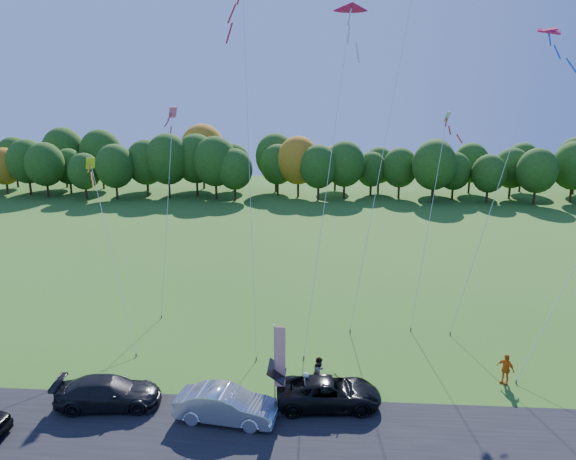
# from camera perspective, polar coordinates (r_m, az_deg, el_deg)

# --- Properties ---
(ground) EXTENTS (160.00, 160.00, 0.00)m
(ground) POSITION_cam_1_polar(r_m,az_deg,el_deg) (28.01, -0.85, -17.10)
(ground) COLOR #2E5917
(asphalt_strip) EXTENTS (90.00, 6.00, 0.01)m
(asphalt_strip) POSITION_cam_1_polar(r_m,az_deg,el_deg) (24.67, -1.65, -21.87)
(asphalt_strip) COLOR black
(asphalt_strip) RESTS_ON ground
(tree_line) EXTENTS (116.00, 12.00, 10.00)m
(tree_line) POSITION_cam_1_polar(r_m,az_deg,el_deg) (80.25, 2.32, 3.55)
(tree_line) COLOR #1E4711
(tree_line) RESTS_ON ground
(black_suv) EXTENTS (5.27, 2.75, 1.42)m
(black_suv) POSITION_cam_1_polar(r_m,az_deg,el_deg) (26.33, 4.55, -17.55)
(black_suv) COLOR black
(black_suv) RESTS_ON ground
(silver_sedan) EXTENTS (4.91, 2.27, 1.56)m
(silver_sedan) POSITION_cam_1_polar(r_m,az_deg,el_deg) (25.38, -6.90, -18.73)
(silver_sedan) COLOR silver
(silver_sedan) RESTS_ON ground
(dark_truck_a) EXTENTS (5.23, 2.59, 1.46)m
(dark_truck_a) POSITION_cam_1_polar(r_m,az_deg,el_deg) (27.64, -19.32, -16.66)
(dark_truck_a) COLOR black
(dark_truck_a) RESTS_ON ground
(person_tailgate_a) EXTENTS (0.57, 0.68, 1.60)m
(person_tailgate_a) POSITION_cam_1_polar(r_m,az_deg,el_deg) (26.48, 2.11, -17.06)
(person_tailgate_a) COLOR silver
(person_tailgate_a) RESTS_ON ground
(person_tailgate_b) EXTENTS (0.92, 1.01, 1.70)m
(person_tailgate_b) POSITION_cam_1_polar(r_m,az_deg,el_deg) (27.64, 3.52, -15.54)
(person_tailgate_b) COLOR gray
(person_tailgate_b) RESTS_ON ground
(person_east) EXTENTS (0.95, 1.00, 1.66)m
(person_east) POSITION_cam_1_polar(r_m,az_deg,el_deg) (30.23, 23.01, -14.01)
(person_east) COLOR orange
(person_east) RESTS_ON ground
(feather_flag) EXTENTS (0.56, 0.07, 4.20)m
(feather_flag) POSITION_cam_1_polar(r_m,az_deg,el_deg) (25.47, -1.02, -13.84)
(feather_flag) COLOR #999999
(feather_flag) RESTS_ON ground
(kite_delta_blue) EXTENTS (3.50, 11.48, 23.83)m
(kite_delta_blue) POSITION_cam_1_polar(r_m,az_deg,el_deg) (32.54, -4.43, 9.17)
(kite_delta_blue) COLOR #4C3F33
(kite_delta_blue) RESTS_ON ground
(kite_parafoil_orange) EXTENTS (7.67, 12.29, 32.79)m
(kite_parafoil_orange) POSITION_cam_1_polar(r_m,az_deg,el_deg) (37.13, 12.07, 16.41)
(kite_parafoil_orange) COLOR #4C3F33
(kite_parafoil_orange) RESTS_ON ground
(kite_delta_red) EXTENTS (3.75, 9.09, 21.64)m
(kite_delta_red) POSITION_cam_1_polar(r_m,az_deg,el_deg) (31.50, 4.64, 6.91)
(kite_delta_red) COLOR #4C3F33
(kite_delta_red) RESTS_ON ground
(kite_parafoil_rainbow) EXTENTS (8.20, 7.27, 19.67)m
(kite_parafoil_rainbow) POSITION_cam_1_polar(r_m,az_deg,el_deg) (36.52, 22.61, 5.40)
(kite_parafoil_rainbow) COLOR #4C3F33
(kite_parafoil_rainbow) RESTS_ON ground
(kite_diamond_yellow) EXTENTS (5.56, 7.60, 11.26)m
(kite_diamond_yellow) POSITION_cam_1_polar(r_m,az_deg,el_deg) (34.14, -19.02, -2.29)
(kite_diamond_yellow) COLOR #4C3F33
(kite_diamond_yellow) RESTS_ON ground
(kite_diamond_white) EXTENTS (3.32, 6.49, 14.19)m
(kite_diamond_white) POSITION_cam_1_polar(r_m,az_deg,el_deg) (35.90, 15.48, 1.29)
(kite_diamond_white) COLOR #4C3F33
(kite_diamond_white) RESTS_ON ground
(kite_diamond_pink) EXTENTS (1.29, 6.52, 14.54)m
(kite_diamond_pink) POSITION_cam_1_polar(r_m,az_deg,el_deg) (37.73, -13.22, 3.45)
(kite_diamond_pink) COLOR #4C3F33
(kite_diamond_pink) RESTS_ON ground
(kite_diamond_blue_low) EXTENTS (6.03, 5.17, 8.67)m
(kite_diamond_blue_low) POSITION_cam_1_polar(r_m,az_deg,el_deg) (32.17, 27.94, -6.50)
(kite_diamond_blue_low) COLOR #4C3F33
(kite_diamond_blue_low) RESTS_ON ground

